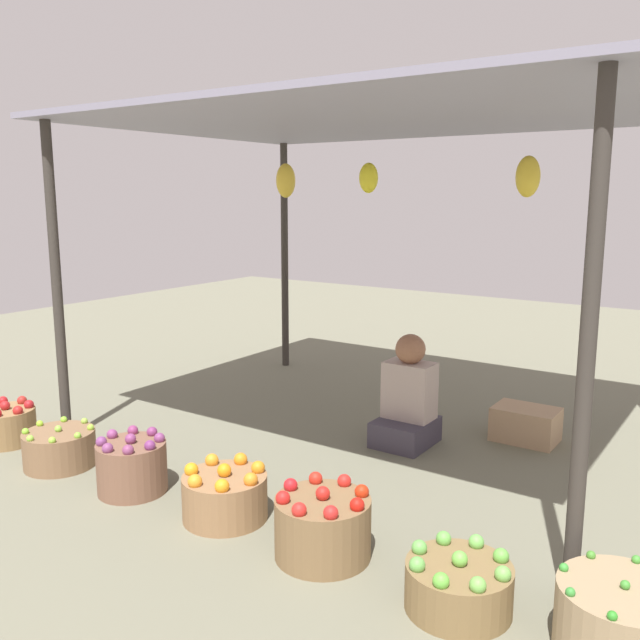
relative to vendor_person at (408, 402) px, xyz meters
The scene contains 11 objects.
ground_plane 0.42m from the vendor_person, behind, with size 14.00×14.00×0.00m, color #6E6E59.
market_stall_structure 1.85m from the vendor_person, behind, with size 3.81×2.89×2.25m.
vendor_person is the anchor object (origin of this frame).
basket_red_apples 2.83m from the vendor_person, 145.71° to the right, with size 0.39×0.39×0.31m.
basket_limes 2.34m from the vendor_person, 135.58° to the right, with size 0.45×0.45×0.27m.
basket_purple_onions 1.90m from the vendor_person, 120.92° to the right, with size 0.41×0.41×0.36m.
basket_oranges 1.61m from the vendor_person, 100.50° to the right, with size 0.46×0.46×0.31m.
basket_red_tomatoes 1.65m from the vendor_person, 77.14° to the right, with size 0.47×0.47×0.36m.
basket_green_apples 1.96m from the vendor_person, 56.52° to the right, with size 0.45×0.45×0.26m.
basket_green_chilies 2.33m from the vendor_person, 42.80° to the right, with size 0.49×0.49×0.32m.
wooden_crate_near_vendor 0.87m from the vendor_person, 37.52° to the left, with size 0.44×0.31×0.24m, color tan.
Camera 1 is at (2.37, -4.11, 1.73)m, focal length 38.22 mm.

